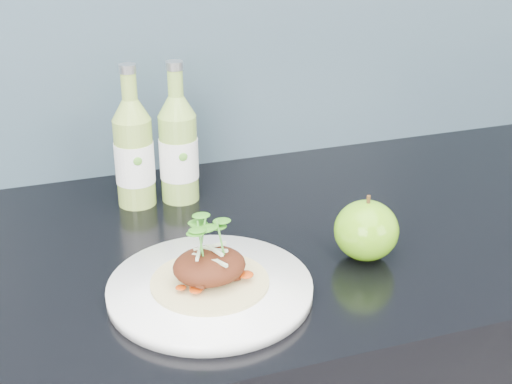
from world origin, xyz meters
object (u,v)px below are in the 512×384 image
Objects in this scene: green_apple at (366,230)px; cider_bottle_right at (178,149)px; cider_bottle_left at (134,153)px; dinner_plate at (210,289)px.

green_apple is 0.41× the size of cider_bottle_right.
cider_bottle_left is 1.00× the size of cider_bottle_right.
cider_bottle_left and cider_bottle_right have the same top height.
cider_bottle_left is (-0.04, 0.29, 0.08)m from dinner_plate.
green_apple is (0.22, 0.02, 0.03)m from dinner_plate.
cider_bottle_right is (0.03, 0.28, 0.08)m from dinner_plate.
green_apple is at bearing -51.66° from cider_bottle_right.
cider_bottle_left is (-0.26, 0.27, 0.04)m from green_apple.
cider_bottle_right reaches higher than green_apple.
dinner_plate is 0.22m from green_apple.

